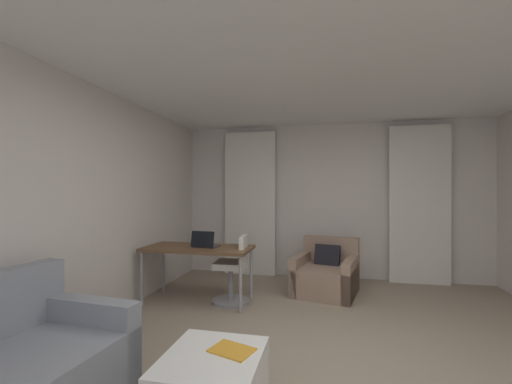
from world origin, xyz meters
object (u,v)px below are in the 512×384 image
Objects in this scene: armchair at (326,275)px; desk at (198,251)px; laptop at (205,244)px; magazine_open at (232,350)px; desk_chair at (234,273)px.

desk is (-1.65, -0.74, 0.41)m from armchair.
laptop reaches higher than desk.
magazine_open is (-0.61, -2.68, 0.14)m from armchair.
armchair is 1.80m from laptop.
desk_chair reaches higher than magazine_open.
magazine_open is (0.94, -1.93, -0.38)m from laptop.
armchair is 3.17× the size of magazine_open.
magazine_open is (1.04, -1.94, -0.27)m from desk.
laptop is (-1.55, -0.75, 0.51)m from armchair.
laptop is 2.17m from magazine_open.
armchair is at bearing 77.14° from magazine_open.
desk_chair is (0.48, 0.04, -0.27)m from desk.
armchair is 1.18× the size of desk_chair.
armchair is 2.75m from magazine_open.
desk is at bearing -175.08° from desk_chair.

